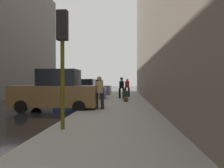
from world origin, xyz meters
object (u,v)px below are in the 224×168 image
(parked_blue_sedan, at_px, (81,90))
(rolling_suitcase, at_px, (125,95))
(traffic_light, at_px, (62,43))
(duffel_bag, at_px, (126,100))
(pedestrian_with_fedora, at_px, (122,87))
(parked_gray_coupe, at_px, (93,88))
(pedestrian_in_red_jacket, at_px, (127,87))
(fire_hydrant, at_px, (95,99))
(pedestrian_in_tan_coat, at_px, (99,91))
(parked_bronze_suv, at_px, (56,92))

(parked_blue_sedan, relative_size, rolling_suitcase, 4.04)
(traffic_light, relative_size, duffel_bag, 8.18)
(pedestrian_with_fedora, xyz_separation_m, rolling_suitcase, (0.30, -0.76, -0.65))
(parked_gray_coupe, relative_size, duffel_bag, 9.67)
(parked_gray_coupe, relative_size, pedestrian_in_red_jacket, 2.49)
(parked_gray_coupe, xyz_separation_m, fire_hydrant, (1.80, -10.67, -0.35))
(parked_blue_sedan, relative_size, pedestrian_in_tan_coat, 2.46)
(parked_gray_coupe, bearing_deg, traffic_light, -84.12)
(parked_bronze_suv, distance_m, traffic_light, 5.71)
(fire_hydrant, height_order, rolling_suitcase, rolling_suitcase)
(parked_bronze_suv, xyz_separation_m, pedestrian_in_tan_coat, (2.39, -0.33, 0.07))
(traffic_light, xyz_separation_m, pedestrian_in_tan_coat, (0.53, 4.79, -1.65))
(fire_hydrant, height_order, pedestrian_in_red_jacket, pedestrian_in_red_jacket)
(parked_bronze_suv, bearing_deg, fire_hydrant, 50.66)
(parked_blue_sedan, relative_size, parked_gray_coupe, 0.99)
(pedestrian_with_fedora, distance_m, rolling_suitcase, 1.04)
(parked_gray_coupe, xyz_separation_m, pedestrian_with_fedora, (3.40, -5.85, 0.29))
(parked_blue_sedan, relative_size, pedestrian_in_red_jacket, 2.46)
(pedestrian_with_fedora, distance_m, pedestrian_in_tan_coat, 7.42)
(fire_hydrant, xyz_separation_m, pedestrian_in_red_jacket, (2.08, 6.81, 0.61))
(pedestrian_in_tan_coat, bearing_deg, rolling_suitcase, 78.74)
(traffic_light, bearing_deg, rolling_suitcase, 80.79)
(parked_blue_sedan, bearing_deg, rolling_suitcase, -5.01)
(parked_bronze_suv, height_order, pedestrian_in_red_jacket, parked_bronze_suv)
(parked_bronze_suv, xyz_separation_m, fire_hydrant, (1.80, 2.20, -0.54))
(traffic_light, height_order, pedestrian_in_tan_coat, traffic_light)
(fire_hydrant, bearing_deg, rolling_suitcase, 64.99)
(pedestrian_in_red_jacket, xyz_separation_m, rolling_suitcase, (-0.18, -2.75, -0.61))
(fire_hydrant, xyz_separation_m, traffic_light, (0.05, -7.32, 2.26))
(rolling_suitcase, bearing_deg, parked_gray_coupe, 119.22)
(parked_blue_sedan, distance_m, duffel_bag, 4.59)
(pedestrian_with_fedora, bearing_deg, fire_hydrant, -108.34)
(pedestrian_with_fedora, bearing_deg, parked_gray_coupe, 120.16)
(fire_hydrant, bearing_deg, parked_bronze_suv, -129.34)
(parked_bronze_suv, bearing_deg, rolling_suitcase, 59.43)
(parked_blue_sedan, height_order, pedestrian_in_tan_coat, pedestrian_in_tan_coat)
(parked_blue_sedan, bearing_deg, pedestrian_with_fedora, 7.27)
(parked_gray_coupe, distance_m, rolling_suitcase, 7.58)
(parked_bronze_suv, bearing_deg, parked_gray_coupe, 90.00)
(parked_blue_sedan, xyz_separation_m, rolling_suitcase, (3.70, -0.32, -0.36))
(fire_hydrant, height_order, duffel_bag, fire_hydrant)
(parked_blue_sedan, relative_size, fire_hydrant, 5.97)
(parked_bronze_suv, bearing_deg, pedestrian_with_fedora, 64.15)
(parked_blue_sedan, distance_m, pedestrian_with_fedora, 3.44)
(parked_gray_coupe, height_order, fire_hydrant, parked_gray_coupe)
(parked_gray_coupe, bearing_deg, parked_bronze_suv, -90.00)
(pedestrian_in_tan_coat, bearing_deg, fire_hydrant, 102.98)
(pedestrian_in_red_jacket, bearing_deg, traffic_light, -98.18)
(pedestrian_with_fedora, relative_size, pedestrian_in_red_jacket, 1.04)
(fire_hydrant, height_order, pedestrian_in_tan_coat, pedestrian_in_tan_coat)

